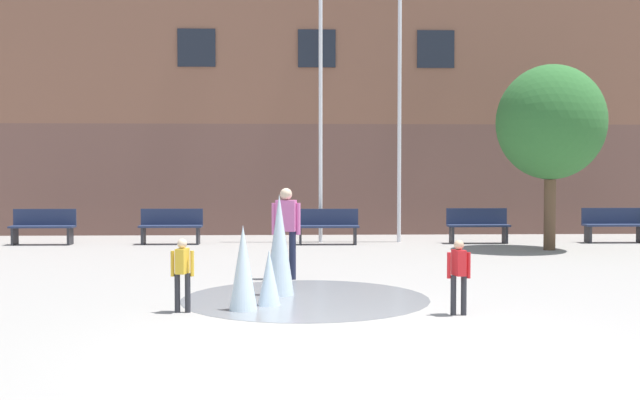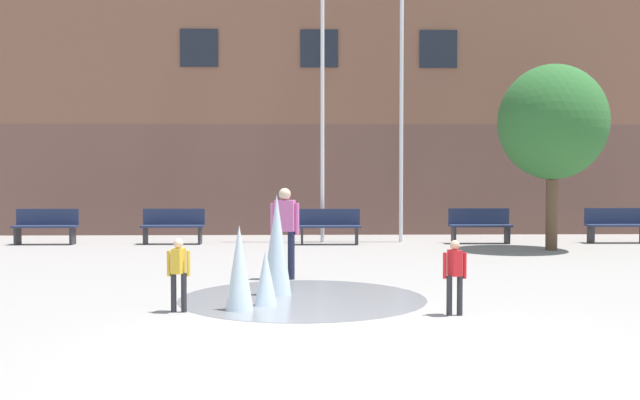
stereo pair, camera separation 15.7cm
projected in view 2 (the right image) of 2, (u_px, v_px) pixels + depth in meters
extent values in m
plane|color=gray|center=(353.00, 350.00, 7.84)|extent=(100.00, 100.00, 0.00)
cube|color=brown|center=(317.00, 179.00, 25.02)|extent=(36.00, 6.00, 3.27)
cube|color=brown|center=(317.00, 69.00, 24.88)|extent=(36.00, 6.00, 4.00)
cube|color=#1E232D|center=(199.00, 48.00, 21.76)|extent=(1.10, 0.06, 1.10)
cube|color=#1E232D|center=(319.00, 49.00, 21.85)|extent=(1.10, 0.06, 1.10)
cube|color=#1E232D|center=(438.00, 49.00, 21.94)|extent=(1.10, 0.06, 1.10)
cylinder|color=gray|center=(303.00, 298.00, 11.05)|extent=(3.66, 3.66, 0.01)
cone|color=silver|center=(239.00, 267.00, 10.11)|extent=(0.39, 0.39, 1.16)
cone|color=silver|center=(277.00, 245.00, 11.32)|extent=(0.45, 0.45, 1.54)
cone|color=silver|center=(266.00, 277.00, 10.46)|extent=(0.33, 0.33, 0.79)
cube|color=#28282D|center=(18.00, 236.00, 19.13)|extent=(0.06, 0.40, 0.44)
cube|color=#28282D|center=(73.00, 236.00, 19.16)|extent=(0.06, 0.40, 0.44)
cube|color=#232D4C|center=(45.00, 227.00, 19.13)|extent=(1.60, 0.44, 0.05)
cube|color=#232D4C|center=(48.00, 217.00, 19.32)|extent=(1.60, 0.04, 0.42)
cube|color=#28282D|center=(145.00, 236.00, 19.23)|extent=(0.06, 0.40, 0.44)
cube|color=#28282D|center=(200.00, 236.00, 19.26)|extent=(0.06, 0.40, 0.44)
cube|color=#232D4C|center=(173.00, 226.00, 19.24)|extent=(1.60, 0.44, 0.05)
cube|color=#232D4C|center=(174.00, 217.00, 19.43)|extent=(1.60, 0.04, 0.42)
cube|color=#28282D|center=(302.00, 236.00, 19.13)|extent=(0.06, 0.40, 0.44)
cube|color=#28282D|center=(357.00, 236.00, 19.16)|extent=(0.06, 0.40, 0.44)
cube|color=#232D4C|center=(329.00, 227.00, 19.13)|extent=(1.60, 0.44, 0.05)
cube|color=#232D4C|center=(329.00, 217.00, 19.33)|extent=(1.60, 0.04, 0.42)
cube|color=#28282D|center=(454.00, 235.00, 19.40)|extent=(0.06, 0.40, 0.44)
cube|color=#28282D|center=(507.00, 235.00, 19.43)|extent=(0.06, 0.40, 0.44)
cube|color=#232D4C|center=(480.00, 226.00, 19.41)|extent=(1.60, 0.44, 0.05)
cube|color=#232D4C|center=(479.00, 216.00, 19.60)|extent=(1.60, 0.04, 0.42)
cube|color=#28282D|center=(591.00, 235.00, 19.53)|extent=(0.06, 0.40, 0.44)
cube|color=#232D4C|center=(617.00, 225.00, 19.54)|extent=(1.60, 0.44, 0.05)
cube|color=#232D4C|center=(614.00, 216.00, 19.73)|extent=(1.60, 0.04, 0.42)
cylinder|color=#1E233D|center=(279.00, 255.00, 12.98)|extent=(0.12, 0.12, 0.84)
cylinder|color=#1E233D|center=(291.00, 255.00, 12.98)|extent=(0.12, 0.12, 0.84)
cube|color=pink|center=(285.00, 216.00, 12.95)|extent=(0.37, 0.26, 0.54)
sphere|color=beige|center=(285.00, 194.00, 12.94)|extent=(0.21, 0.21, 0.21)
cylinder|color=pink|center=(273.00, 219.00, 12.95)|extent=(0.08, 0.08, 0.55)
cylinder|color=pink|center=(297.00, 219.00, 12.96)|extent=(0.08, 0.08, 0.55)
cylinder|color=#28282D|center=(449.00, 296.00, 9.74)|extent=(0.07, 0.07, 0.52)
cylinder|color=#28282D|center=(460.00, 296.00, 9.74)|extent=(0.07, 0.07, 0.52)
cube|color=red|center=(455.00, 263.00, 9.72)|extent=(0.17, 0.23, 0.33)
sphere|color=tan|center=(455.00, 245.00, 9.71)|extent=(0.13, 0.13, 0.13)
cylinder|color=red|center=(445.00, 266.00, 9.72)|extent=(0.05, 0.05, 0.34)
cylinder|color=red|center=(465.00, 265.00, 9.73)|extent=(0.05, 0.05, 0.34)
cylinder|color=#28282D|center=(174.00, 293.00, 9.96)|extent=(0.07, 0.07, 0.52)
cylinder|color=#28282D|center=(184.00, 293.00, 9.97)|extent=(0.07, 0.07, 0.52)
cube|color=gold|center=(179.00, 261.00, 9.95)|extent=(0.17, 0.24, 0.33)
sphere|color=beige|center=(178.00, 243.00, 9.94)|extent=(0.13, 0.13, 0.13)
cylinder|color=gold|center=(169.00, 263.00, 9.95)|extent=(0.05, 0.05, 0.34)
cylinder|color=gold|center=(188.00, 263.00, 9.95)|extent=(0.05, 0.05, 0.34)
cylinder|color=silver|center=(322.00, 89.00, 19.66)|extent=(0.10, 0.10, 8.07)
cylinder|color=silver|center=(401.00, 92.00, 19.71)|extent=(0.10, 0.10, 7.92)
cylinder|color=brown|center=(552.00, 215.00, 17.77)|extent=(0.28, 0.28, 1.68)
ellipsoid|color=#2D662D|center=(553.00, 122.00, 17.68)|extent=(2.57, 2.57, 2.73)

